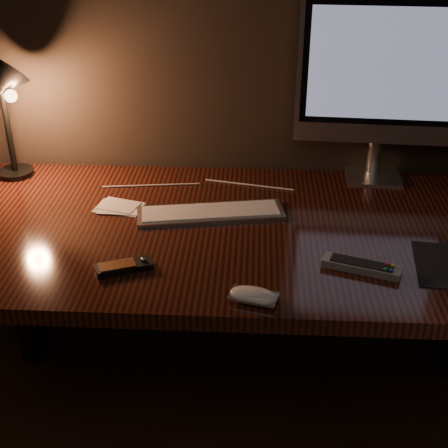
# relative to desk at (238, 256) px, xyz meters

# --- Properties ---
(desk) EXTENTS (1.60, 0.75, 0.75)m
(desk) POSITION_rel_desk_xyz_m (0.00, 0.00, 0.00)
(desk) COLOR #3C170D
(desk) RESTS_ON ground
(monitor) EXTENTS (0.49, 0.15, 0.52)m
(monitor) POSITION_rel_desk_xyz_m (0.39, 0.26, 0.43)
(monitor) COLOR silver
(monitor) RESTS_ON desk
(keyboard) EXTENTS (0.40, 0.17, 0.01)m
(keyboard) POSITION_rel_desk_xyz_m (-0.07, -0.01, 0.14)
(keyboard) COLOR silver
(keyboard) RESTS_ON desk
(mouse) EXTENTS (0.11, 0.08, 0.02)m
(mouse) POSITION_rel_desk_xyz_m (0.04, -0.39, 0.14)
(mouse) COLOR white
(mouse) RESTS_ON desk
(media_remote) EXTENTS (0.14, 0.09, 0.02)m
(media_remote) POSITION_rel_desk_xyz_m (-0.25, -0.28, 0.14)
(media_remote) COLOR black
(media_remote) RESTS_ON desk
(tv_remote) EXTENTS (0.18, 0.10, 0.02)m
(tv_remote) POSITION_rel_desk_xyz_m (0.29, -0.25, 0.14)
(tv_remote) COLOR gray
(tv_remote) RESTS_ON desk
(papers) EXTENTS (0.14, 0.11, 0.01)m
(papers) POSITION_rel_desk_xyz_m (-0.32, 0.02, 0.13)
(papers) COLOR white
(papers) RESTS_ON desk
(desk_lamp) EXTENTS (0.18, 0.19, 0.36)m
(desk_lamp) POSITION_rel_desk_xyz_m (-0.66, 0.19, 0.37)
(desk_lamp) COLOR black
(desk_lamp) RESTS_ON desk
(cable) EXTENTS (0.55, 0.05, 0.00)m
(cable) POSITION_rel_desk_xyz_m (-0.12, 0.16, 0.13)
(cable) COLOR white
(cable) RESTS_ON desk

